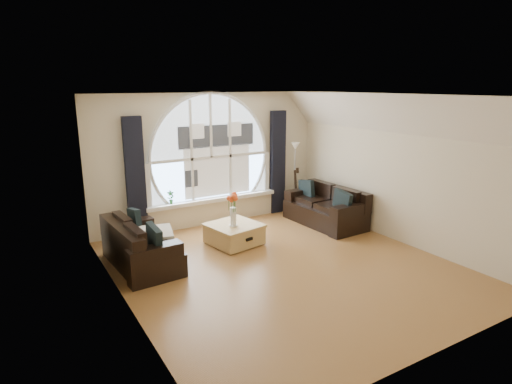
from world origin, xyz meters
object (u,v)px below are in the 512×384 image
object	(u,v)px
potted_plant	(171,197)
guitar	(294,190)
sofa_left	(141,242)
floor_lamp	(295,177)
sofa_right	(325,206)
vase_flowers	(233,205)
coffee_chest	(234,233)

from	to	relation	value
potted_plant	guitar	bearing A→B (deg)	-5.31
sofa_left	floor_lamp	xyz separation A→B (m)	(3.90, 1.23, 0.40)
floor_lamp	potted_plant	world-z (taller)	floor_lamp
sofa_right	vase_flowers	bearing A→B (deg)	-178.09
sofa_left	floor_lamp	world-z (taller)	floor_lamp
potted_plant	floor_lamp	bearing A→B (deg)	-3.80
potted_plant	sofa_right	bearing A→B (deg)	-23.77
sofa_left	vase_flowers	world-z (taller)	vase_flowers
sofa_right	coffee_chest	distance (m)	2.19
sofa_right	guitar	xyz separation A→B (m)	(-0.07, 1.01, 0.13)
sofa_right	vase_flowers	xyz separation A→B (m)	(-2.25, -0.16, 0.37)
vase_flowers	guitar	size ratio (longest dim) A/B	0.66
sofa_left	coffee_chest	world-z (taller)	sofa_left
sofa_left	floor_lamp	size ratio (longest dim) A/B	1.02
sofa_left	floor_lamp	bearing A→B (deg)	13.50
sofa_left	coffee_chest	bearing A→B (deg)	-1.11
floor_lamp	potted_plant	bearing A→B (deg)	176.20
sofa_right	guitar	world-z (taller)	guitar
sofa_left	floor_lamp	distance (m)	4.11
coffee_chest	sofa_right	bearing A→B (deg)	-9.19
sofa_right	floor_lamp	world-z (taller)	floor_lamp
sofa_left	sofa_right	world-z (taller)	sofa_right
sofa_left	potted_plant	bearing A→B (deg)	50.28
sofa_right	potted_plant	xyz separation A→B (m)	(-2.89, 1.27, 0.29)
coffee_chest	floor_lamp	distance (m)	2.53
sofa_right	guitar	bearing A→B (deg)	91.63
coffee_chest	guitar	size ratio (longest dim) A/B	0.81
floor_lamp	potted_plant	xyz separation A→B (m)	(-2.88, 0.19, -0.11)
sofa_left	coffee_chest	xyz separation A→B (m)	(1.73, 0.09, -0.19)
sofa_left	coffee_chest	size ratio (longest dim) A/B	1.90
sofa_right	vase_flowers	distance (m)	2.28
coffee_chest	potted_plant	size ratio (longest dim) A/B	3.19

